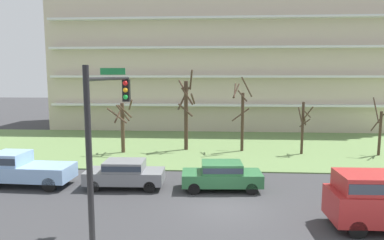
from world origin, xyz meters
name	(u,v)px	position (x,y,z in m)	size (l,w,h in m)	color
ground	(224,207)	(0.00, 0.00, 0.00)	(160.00, 160.00, 0.00)	#38383A
grass_lawn_strip	(220,147)	(0.00, 14.00, 0.04)	(80.00, 16.00, 0.08)	#66844C
apartment_building	(219,64)	(0.00, 28.21, 7.81)	(39.17, 13.38, 15.61)	beige
tree_far_left	(123,124)	(-7.92, 10.94, 2.45)	(2.06, 2.07, 4.47)	#4C3828
tree_left	(186,111)	(-2.86, 12.43, 3.39)	(1.54, 1.51, 6.83)	#423023
tree_center	(242,116)	(1.78, 12.28, 3.02)	(1.65, 1.66, 6.26)	#423023
tree_right	(303,126)	(6.58, 11.44, 2.34)	(1.12, 1.33, 4.27)	#423023
tree_far_right	(380,130)	(12.53, 11.35, 2.13)	(1.34, 1.32, 4.64)	#423023
sedan_green_near_left	(222,174)	(-0.06, 2.50, 0.87)	(4.50, 2.05, 1.57)	#2D6B3D
pickup_blue_center_left	(22,168)	(-11.62, 2.51, 1.02)	(5.47, 2.20, 1.95)	#8CB2E0
sedan_gray_near_right	(125,173)	(-5.55, 2.50, 0.87)	(4.45, 1.93, 1.57)	slate
traffic_signal_mast	(105,132)	(-4.11, -5.07, 4.49)	(0.90, 4.77, 6.64)	black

